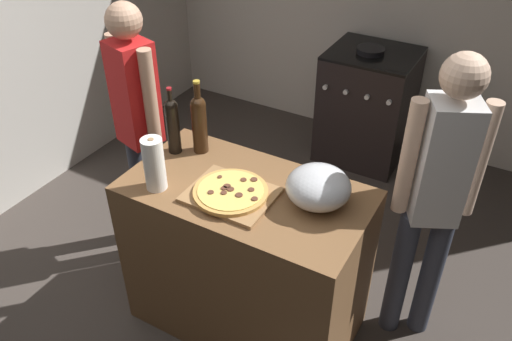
% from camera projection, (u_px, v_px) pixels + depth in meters
% --- Properties ---
extents(ground_plane, '(4.44, 3.58, 0.02)m').
position_uv_depth(ground_plane, '(294.00, 230.00, 3.66)').
color(ground_plane, '#3F3833').
extents(counter, '(1.19, 0.65, 0.93)m').
position_uv_depth(counter, '(247.00, 259.00, 2.76)').
color(counter, brown).
rests_on(counter, ground_plane).
extents(cutting_board, '(0.40, 0.32, 0.02)m').
position_uv_depth(cutting_board, '(231.00, 195.00, 2.44)').
color(cutting_board, '#9E7247').
rests_on(cutting_board, counter).
extents(pizza, '(0.35, 0.35, 0.03)m').
position_uv_depth(pizza, '(231.00, 191.00, 2.43)').
color(pizza, tan).
rests_on(pizza, cutting_board).
extents(mixing_bowl, '(0.30, 0.30, 0.18)m').
position_uv_depth(mixing_bowl, '(318.00, 187.00, 2.36)').
color(mixing_bowl, '#B2B2B7').
rests_on(mixing_bowl, counter).
extents(paper_towel_roll, '(0.10, 0.10, 0.27)m').
position_uv_depth(paper_towel_roll, '(154.00, 164.00, 2.43)').
color(paper_towel_roll, white).
rests_on(paper_towel_roll, counter).
extents(wine_bottle_dark, '(0.07, 0.07, 0.37)m').
position_uv_depth(wine_bottle_dark, '(173.00, 124.00, 2.67)').
color(wine_bottle_dark, black).
rests_on(wine_bottle_dark, counter).
extents(wine_bottle_clear, '(0.08, 0.08, 0.40)m').
position_uv_depth(wine_bottle_clear, '(199.00, 121.00, 2.67)').
color(wine_bottle_clear, '#331E0F').
rests_on(wine_bottle_clear, counter).
extents(stove, '(0.66, 0.63, 0.95)m').
position_uv_depth(stove, '(367.00, 106.00, 4.17)').
color(stove, black).
rests_on(stove, ground_plane).
extents(person_in_stripes, '(0.37, 0.25, 1.62)m').
position_uv_depth(person_in_stripes, '(139.00, 121.00, 3.01)').
color(person_in_stripes, '#383D4C').
rests_on(person_in_stripes, ground_plane).
extents(person_in_red, '(0.35, 0.28, 1.64)m').
position_uv_depth(person_in_red, '(435.00, 193.00, 2.44)').
color(person_in_red, '#383D4C').
rests_on(person_in_red, ground_plane).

